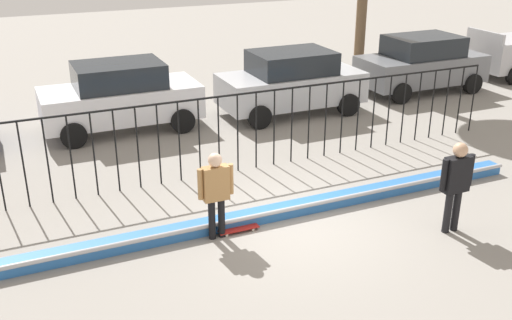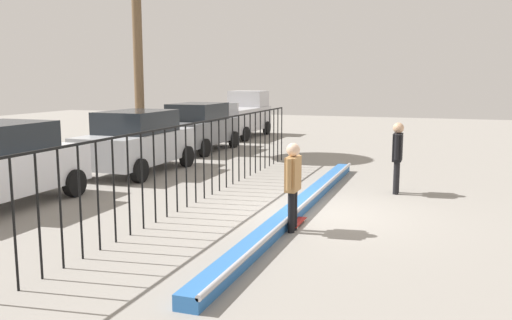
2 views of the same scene
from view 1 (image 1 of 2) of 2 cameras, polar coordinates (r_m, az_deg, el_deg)
The scene contains 9 objects.
ground_plane at distance 11.67m, azimuth 3.69°, elevation -6.17°, with size 60.00×60.00×0.00m, color gray.
bowl_coping_ledge at distance 11.93m, azimuth 2.84°, elevation -4.84°, with size 11.00×0.40×0.27m.
perimeter_fence at distance 13.63m, azimuth -1.79°, elevation 3.44°, with size 14.04×0.04×1.88m.
skateboarder at distance 10.76m, azimuth -3.88°, elevation -2.71°, with size 0.68×0.26×1.69m.
skateboard at distance 11.36m, azimuth -1.69°, elevation -6.65°, with size 0.80×0.20×0.07m.
camera_operator at distance 11.55m, azimuth 18.70°, elevation -1.77°, with size 0.73×0.27×1.80m.
parked_car_white at distance 16.91m, azimuth -12.90°, elevation 6.02°, with size 4.30×2.12×1.90m.
parked_car_silver at distance 17.99m, azimuth 3.40°, elevation 7.51°, with size 4.30×2.12×1.90m.
parked_car_gray at distance 21.07m, azimuth 15.62°, elevation 8.94°, with size 4.30×2.12×1.90m.
Camera 1 is at (-4.82, -9.06, 5.56)m, focal length 41.61 mm.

